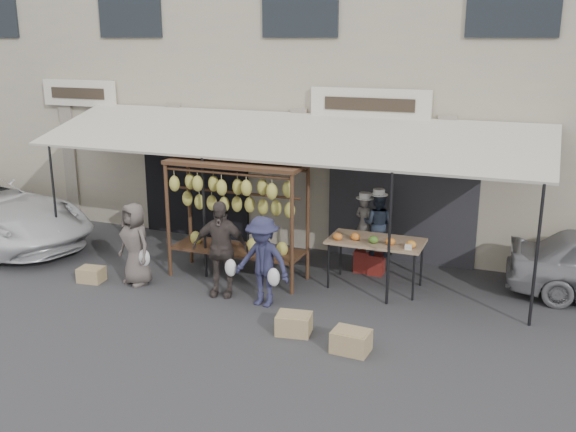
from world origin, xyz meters
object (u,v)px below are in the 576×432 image
customer_mid (220,249)px  crate_far (91,274)px  crate_near_a (294,324)px  customer_right (263,262)px  banana_rack (235,197)px  crate_near_b (351,341)px  produce_table (376,242)px  customer_left (135,244)px  vendor_right (378,224)px  vendor_left (364,224)px

customer_mid → crate_far: 2.67m
customer_mid → crate_near_a: customer_mid is taller
customer_mid → customer_right: size_ratio=1.10×
banana_rack → crate_near_b: size_ratio=4.88×
customer_right → crate_far: customer_right is taller
produce_table → crate_far: size_ratio=3.77×
customer_left → crate_far: (-0.85, -0.23, -0.63)m
banana_rack → produce_table: bearing=11.2°
banana_rack → customer_right: (0.97, -0.97, -0.80)m
vendor_right → customer_mid: 3.06m
produce_table → crate_near_a: produce_table is taller
vendor_right → customer_left: (-3.99, -2.13, -0.24)m
customer_mid → customer_right: bearing=-20.6°
customer_mid → crate_near_b: bearing=-35.3°
banana_rack → vendor_left: size_ratio=2.42×
banana_rack → customer_mid: (0.10, -0.83, -0.72)m
produce_table → crate_near_a: 2.50m
vendor_left → customer_right: size_ratio=0.69×
customer_left → customer_mid: (1.69, 0.11, 0.09)m
customer_left → customer_right: customer_right is taller
customer_right → crate_near_a: size_ratio=2.98×
customer_left → produce_table: bearing=38.1°
vendor_left → customer_left: 4.30m
vendor_right → customer_mid: bearing=43.3°
customer_right → customer_mid: bearing=177.4°
customer_mid → crate_far: (-2.55, -0.34, -0.72)m
customer_right → crate_far: 3.49m
customer_mid → customer_right: 0.89m
produce_table → customer_left: customer_left is taller
vendor_left → crate_far: bearing=47.4°
crate_near_a → banana_rack: bearing=136.0°
banana_rack → crate_near_b: bearing=-35.7°
crate_near_a → crate_far: 4.35m
produce_table → vendor_right: 0.72m
crate_near_a → vendor_right: bearing=79.9°
crate_near_a → crate_near_b: (0.98, -0.24, 0.00)m
crate_near_b → customer_right: bearing=150.2°
customer_right → crate_near_b: customer_right is taller
customer_right → customer_left: bearing=-174.2°
customer_left → banana_rack: bearing=49.3°
vendor_left → vendor_right: size_ratio=0.89×
customer_mid → vendor_right: bearing=29.9°
vendor_right → customer_right: bearing=58.6°
banana_rack → produce_table: (2.53, 0.50, -0.71)m
vendor_left → crate_near_a: vendor_left is taller
produce_table → crate_near_a: size_ratio=3.25×
customer_right → crate_near_a: 1.37m
vendor_left → customer_right: customer_right is taller
produce_table → customer_right: customer_right is taller
customer_mid → crate_near_a: 2.13m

